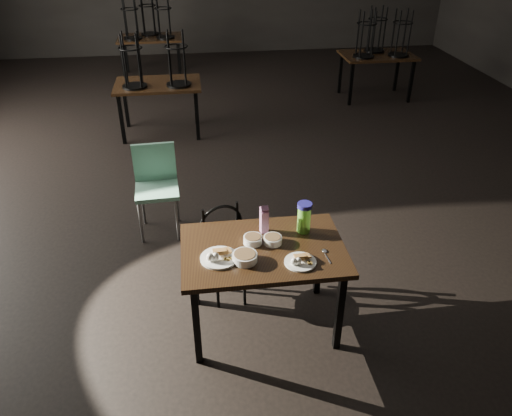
{
  "coord_description": "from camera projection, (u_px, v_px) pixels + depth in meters",
  "views": [
    {
      "loc": [
        -0.88,
        -5.67,
        2.89
      ],
      "look_at": [
        -0.43,
        -2.34,
        0.85
      ],
      "focal_mm": 35.0,
      "sensor_mm": 36.0,
      "label": 1
    }
  ],
  "objects": [
    {
      "name": "bg_table_right",
      "position": [
        378.0,
        53.0,
        8.35
      ],
      "size": [
        1.2,
        0.8,
        1.48
      ],
      "color": "black",
      "rests_on": "ground"
    },
    {
      "name": "juice_carton",
      "position": [
        264.0,
        220.0,
        3.77
      ],
      "size": [
        0.06,
        0.07,
        0.23
      ],
      "color": "#8D196C",
      "rests_on": "main_table"
    },
    {
      "name": "bg_table_left",
      "position": [
        157.0,
        84.0,
        6.98
      ],
      "size": [
        1.2,
        0.8,
        1.48
      ],
      "color": "black",
      "rests_on": "ground"
    },
    {
      "name": "bowl_near",
      "position": [
        253.0,
        239.0,
        3.68
      ],
      "size": [
        0.14,
        0.14,
        0.06
      ],
      "color": "white",
      "rests_on": "main_table"
    },
    {
      "name": "spoon",
      "position": [
        325.0,
        252.0,
        3.59
      ],
      "size": [
        0.04,
        0.18,
        0.01
      ],
      "color": "silver",
      "rests_on": "main_table"
    },
    {
      "name": "bentwood_chair",
      "position": [
        226.0,
        246.0,
        4.1
      ],
      "size": [
        0.43,
        0.43,
        0.83
      ],
      "rotation": [
        0.0,
        0.0,
        0.3
      ],
      "color": "black",
      "rests_on": "ground"
    },
    {
      "name": "plate_left",
      "position": [
        219.0,
        256.0,
        3.52
      ],
      "size": [
        0.27,
        0.27,
        0.09
      ],
      "color": "white",
      "rests_on": "main_table"
    },
    {
      "name": "bowl_big",
      "position": [
        245.0,
        257.0,
        3.49
      ],
      "size": [
        0.18,
        0.18,
        0.06
      ],
      "color": "white",
      "rests_on": "main_table"
    },
    {
      "name": "bowl_far",
      "position": [
        273.0,
        240.0,
        3.68
      ],
      "size": [
        0.14,
        0.14,
        0.05
      ],
      "color": "white",
      "rests_on": "main_table"
    },
    {
      "name": "main_table",
      "position": [
        263.0,
        256.0,
        3.68
      ],
      "size": [
        1.2,
        0.8,
        0.75
      ],
      "color": "black",
      "rests_on": "ground"
    },
    {
      "name": "water_bottle",
      "position": [
        304.0,
        217.0,
        3.77
      ],
      "size": [
        0.13,
        0.13,
        0.25
      ],
      "color": "#79E242",
      "rests_on": "main_table"
    },
    {
      "name": "school_chair",
      "position": [
        156.0,
        181.0,
        4.95
      ],
      "size": [
        0.44,
        0.44,
        0.9
      ],
      "rotation": [
        0.0,
        0.0,
        0.05
      ],
      "color": "#77BA9D",
      "rests_on": "ground"
    },
    {
      "name": "plate_right",
      "position": [
        300.0,
        261.0,
        3.48
      ],
      "size": [
        0.23,
        0.23,
        0.07
      ],
      "color": "white",
      "rests_on": "main_table"
    },
    {
      "name": "bg_table_far",
      "position": [
        150.0,
        35.0,
        9.46
      ],
      "size": [
        1.2,
        0.8,
        1.48
      ],
      "color": "black",
      "rests_on": "ground"
    }
  ]
}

